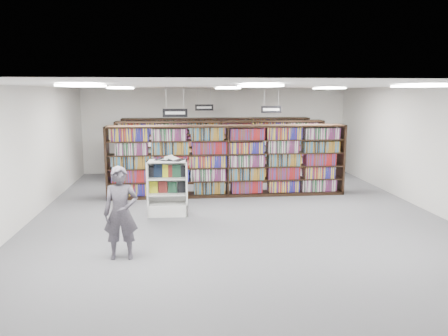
{
  "coord_description": "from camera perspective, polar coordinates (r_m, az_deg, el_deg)",
  "views": [
    {
      "loc": [
        -1.4,
        -10.64,
        3.05
      ],
      "look_at": [
        -0.25,
        0.5,
        1.1
      ],
      "focal_mm": 35.0,
      "sensor_mm": 36.0,
      "label": 1
    }
  ],
  "objects": [
    {
      "name": "shopper",
      "position": [
        8.25,
        -13.32,
        -5.75
      ],
      "size": [
        0.64,
        0.43,
        1.73
      ],
      "primitive_type": "imported",
      "rotation": [
        0.0,
        0.0,
        0.02
      ],
      "color": "#514B56",
      "rests_on": "floor"
    },
    {
      "name": "troffer_front_right",
      "position": [
        8.81,
        24.45,
        9.72
      ],
      "size": [
        0.6,
        1.2,
        0.04
      ],
      "primitive_type": "cube",
      "color": "white",
      "rests_on": "ceiling"
    },
    {
      "name": "floor",
      "position": [
        11.15,
        1.57,
        -5.99
      ],
      "size": [
        12.0,
        12.0,
        0.0
      ],
      "primitive_type": "plane",
      "color": "#4C4C50",
      "rests_on": "ground"
    },
    {
      "name": "bookshelf_row_far",
      "position": [
        16.52,
        -0.97,
        2.93
      ],
      "size": [
        7.0,
        0.6,
        2.1
      ],
      "color": "black",
      "rests_on": "floor"
    },
    {
      "name": "troffer_front_center",
      "position": [
        7.76,
        4.6,
        10.66
      ],
      "size": [
        0.6,
        1.2,
        0.04
      ],
      "primitive_type": "cube",
      "color": "white",
      "rests_on": "ceiling"
    },
    {
      "name": "troffer_back_right",
      "position": [
        13.38,
        13.54,
        10.09
      ],
      "size": [
        0.6,
        1.2,
        0.04
      ],
      "primitive_type": "cube",
      "color": "white",
      "rests_on": "ceiling"
    },
    {
      "name": "ceiling",
      "position": [
        10.73,
        1.66,
        10.68
      ],
      "size": [
        10.0,
        12.0,
        0.1
      ],
      "primitive_type": "cube",
      "color": "white",
      "rests_on": "wall_back"
    },
    {
      "name": "wall_back",
      "position": [
        16.76,
        -1.06,
        4.92
      ],
      "size": [
        10.0,
        0.1,
        3.2
      ],
      "primitive_type": "cube",
      "color": "silver",
      "rests_on": "ground"
    },
    {
      "name": "aisle_sign_center",
      "position": [
        15.67,
        -2.6,
        7.98
      ],
      "size": [
        0.65,
        0.02,
        0.8
      ],
      "color": "#B2B2B7",
      "rests_on": "ceiling"
    },
    {
      "name": "open_book",
      "position": [
        10.89,
        -7.16,
        1.21
      ],
      "size": [
        0.77,
        0.62,
        0.13
      ],
      "rotation": [
        0.0,
        0.0,
        -0.41
      ],
      "color": "black",
      "rests_on": "endcap_display"
    },
    {
      "name": "aisle_sign_right",
      "position": [
        13.95,
        6.19,
        7.69
      ],
      "size": [
        0.65,
        0.02,
        0.8
      ],
      "color": "#B2B2B7",
      "rests_on": "ceiling"
    },
    {
      "name": "wall_right",
      "position": [
        12.5,
        25.0,
        2.29
      ],
      "size": [
        0.1,
        12.0,
        3.2
      ],
      "primitive_type": "cube",
      "color": "silver",
      "rests_on": "ground"
    },
    {
      "name": "troffer_back_left",
      "position": [
        12.74,
        -13.3,
        10.12
      ],
      "size": [
        0.6,
        1.2,
        0.04
      ],
      "primitive_type": "cube",
      "color": "white",
      "rests_on": "ceiling"
    },
    {
      "name": "troffer_back_center",
      "position": [
        12.71,
        0.46,
        10.38
      ],
      "size": [
        0.6,
        1.2,
        0.04
      ],
      "primitive_type": "cube",
      "color": "white",
      "rests_on": "ceiling"
    },
    {
      "name": "wall_front",
      "position": [
        5.06,
        10.55,
        -6.98
      ],
      "size": [
        10.0,
        0.1,
        3.2
      ],
      "primitive_type": "cube",
      "color": "silver",
      "rests_on": "ground"
    },
    {
      "name": "troffer_front_left",
      "position": [
        7.8,
        -18.0,
        10.21
      ],
      "size": [
        0.6,
        1.2,
        0.04
      ],
      "primitive_type": "cube",
      "color": "white",
      "rests_on": "ceiling"
    },
    {
      "name": "wall_left",
      "position": [
        11.32,
        -24.37,
        1.64
      ],
      "size": [
        0.1,
        12.0,
        3.2
      ],
      "primitive_type": "cube",
      "color": "silver",
      "rests_on": "ground"
    },
    {
      "name": "bookshelf_row_mid",
      "position": [
        14.84,
        -0.41,
        2.14
      ],
      "size": [
        7.0,
        0.6,
        2.1
      ],
      "color": "black",
      "rests_on": "floor"
    },
    {
      "name": "bookshelf_row_near",
      "position": [
        12.87,
        0.44,
        0.94
      ],
      "size": [
        7.0,
        0.6,
        2.1
      ],
      "color": "black",
      "rests_on": "floor"
    },
    {
      "name": "endcap_display",
      "position": [
        11.05,
        -7.35,
        -3.67
      ],
      "size": [
        1.01,
        0.53,
        1.39
      ],
      "rotation": [
        0.0,
        0.0,
        -0.03
      ],
      "color": "white",
      "rests_on": "floor"
    },
    {
      "name": "aisle_sign_left",
      "position": [
        11.65,
        -6.41,
        7.27
      ],
      "size": [
        0.65,
        0.02,
        0.8
      ],
      "color": "#B2B2B7",
      "rests_on": "ceiling"
    }
  ]
}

